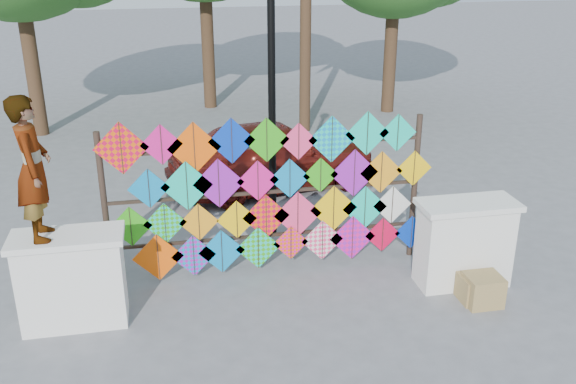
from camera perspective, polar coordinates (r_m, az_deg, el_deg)
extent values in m
plane|color=gray|center=(9.23, -0.99, -9.06)|extent=(80.00, 80.00, 0.00)
cube|color=white|center=(8.75, -18.61, -7.65)|extent=(1.30, 0.55, 1.20)
cube|color=white|center=(8.46, -19.13, -3.86)|extent=(1.40, 0.65, 0.08)
cube|color=white|center=(9.57, 15.38, -4.63)|extent=(1.30, 0.55, 1.20)
cube|color=white|center=(9.31, 15.76, -1.10)|extent=(1.40, 0.65, 0.08)
cylinder|color=#2F221A|center=(9.36, -15.95, -1.60)|extent=(0.09, 0.09, 2.30)
cylinder|color=#2F221A|center=(10.02, 11.17, 0.42)|extent=(0.09, 0.09, 2.30)
cube|color=#2F221A|center=(9.66, -1.87, -3.86)|extent=(4.60, 0.04, 0.04)
cube|color=#2F221A|center=(9.38, -1.92, -0.01)|extent=(4.60, 0.04, 0.04)
cube|color=#2F221A|center=(9.14, -1.98, 4.07)|extent=(4.60, 0.04, 0.04)
cube|color=#FF5608|center=(8.96, -14.63, 3.79)|extent=(0.75, 0.01, 0.75)
cube|color=#2F221A|center=(8.95, -14.63, 3.76)|extent=(0.01, 0.01, 0.74)
cube|color=#E51580|center=(8.94, -11.20, 4.15)|extent=(0.58, 0.01, 0.58)
cube|color=#2F221A|center=(8.93, -11.20, 4.13)|extent=(0.01, 0.01, 0.57)
cube|color=#FF5608|center=(8.97, -8.33, 3.90)|extent=(0.75, 0.01, 0.75)
cube|color=#2F221A|center=(8.96, -8.33, 3.88)|extent=(0.01, 0.01, 0.74)
cube|color=#0733B9|center=(8.99, -5.03, 4.55)|extent=(0.67, 0.01, 0.67)
cube|color=#2F221A|center=(8.97, -5.02, 4.53)|extent=(0.01, 0.01, 0.66)
cube|color=green|center=(9.05, -1.90, 4.64)|extent=(0.66, 0.01, 0.66)
cube|color=#2F221A|center=(9.04, -1.89, 4.62)|extent=(0.01, 0.01, 0.64)
cube|color=#FE3772|center=(9.15, 0.96, 4.52)|extent=(0.55, 0.01, 0.55)
cube|color=#2F221A|center=(9.14, 0.97, 4.50)|extent=(0.01, 0.01, 0.54)
cube|color=#0CCEAB|center=(9.26, 3.92, 4.70)|extent=(0.70, 0.01, 0.70)
cube|color=#2F221A|center=(9.25, 3.93, 4.68)|extent=(0.01, 0.01, 0.69)
cube|color=#0CCEAB|center=(9.39, 7.06, 5.19)|extent=(0.67, 0.01, 0.67)
cube|color=#2F221A|center=(9.38, 7.08, 5.17)|extent=(0.01, 0.01, 0.65)
cube|color=#0CCEAB|center=(9.55, 9.72, 5.21)|extent=(0.57, 0.01, 0.57)
cube|color=#2F221A|center=(9.54, 9.75, 5.19)|extent=(0.01, 0.01, 0.56)
cube|color=#087FC3|center=(9.10, -12.26, 0.31)|extent=(0.59, 0.01, 0.59)
cube|color=#2F221A|center=(9.09, -12.26, 0.28)|extent=(0.01, 0.01, 0.58)
cube|color=#0CCEAB|center=(9.11, -8.98, 0.53)|extent=(0.74, 0.01, 0.74)
cube|color=#2F221A|center=(9.09, -8.98, 0.50)|extent=(0.01, 0.01, 0.72)
cube|color=purple|center=(9.13, -6.18, 0.77)|extent=(0.74, 0.01, 0.74)
cube|color=#2F221A|center=(9.11, -6.17, 0.74)|extent=(0.01, 0.01, 0.72)
cube|color=#E51580|center=(9.19, -2.70, 1.00)|extent=(0.62, 0.01, 0.62)
cube|color=#2F221A|center=(9.18, -2.68, 0.98)|extent=(0.01, 0.01, 0.60)
cube|color=#087FC3|center=(9.26, 0.16, 1.22)|extent=(0.60, 0.01, 0.60)
cube|color=#2F221A|center=(9.25, 0.18, 1.19)|extent=(0.01, 0.01, 0.59)
cube|color=green|center=(9.35, 2.91, 1.51)|extent=(0.53, 0.01, 0.53)
cube|color=#2F221A|center=(9.34, 2.93, 1.49)|extent=(0.01, 0.01, 0.52)
cube|color=purple|center=(9.49, 5.91, 1.68)|extent=(0.74, 0.01, 0.74)
cube|color=#2F221A|center=(9.47, 5.93, 1.66)|extent=(0.01, 0.01, 0.72)
cube|color=orange|center=(9.62, 8.29, 1.76)|extent=(0.66, 0.01, 0.66)
cube|color=#2F221A|center=(9.61, 8.31, 1.73)|extent=(0.01, 0.01, 0.65)
cube|color=yellow|center=(9.79, 11.13, 2.08)|extent=(0.56, 0.01, 0.56)
cube|color=#2F221A|center=(9.78, 11.15, 2.05)|extent=(0.01, 0.01, 0.55)
cube|color=green|center=(9.29, -13.81, -3.00)|extent=(0.61, 0.01, 0.61)
cube|color=#2F221A|center=(9.28, -13.81, -3.03)|extent=(0.01, 0.01, 0.60)
cube|color=#0CCEAB|center=(9.27, -10.87, -2.75)|extent=(0.62, 0.01, 0.62)
cube|color=#2F221A|center=(9.26, -10.87, -2.78)|extent=(0.01, 0.01, 0.61)
cube|color=orange|center=(9.28, -7.93, -2.66)|extent=(0.57, 0.01, 0.57)
cube|color=#2F221A|center=(9.27, -7.92, -2.69)|extent=(0.01, 0.01, 0.56)
cube|color=yellow|center=(9.33, -4.56, -2.45)|extent=(0.59, 0.01, 0.59)
cube|color=#2F221A|center=(9.32, -4.56, -2.48)|extent=(0.01, 0.01, 0.58)
cube|color=#FF5608|center=(9.38, -1.96, -2.20)|extent=(0.70, 0.01, 0.70)
cube|color=#2F221A|center=(9.36, -1.95, -2.23)|extent=(0.01, 0.01, 0.69)
cube|color=#FE3772|center=(9.46, 0.87, -2.01)|extent=(0.73, 0.01, 0.73)
cube|color=#2F221A|center=(9.45, 0.89, -2.04)|extent=(0.01, 0.01, 0.71)
cube|color=yellow|center=(9.56, 4.07, -1.49)|extent=(0.73, 0.01, 0.73)
cube|color=#2F221A|center=(9.55, 4.09, -1.52)|extent=(0.01, 0.01, 0.71)
cube|color=#0CCEAB|center=(9.70, 6.85, -1.41)|extent=(0.70, 0.01, 0.70)
cube|color=#2F221A|center=(9.69, 6.87, -1.44)|extent=(0.01, 0.01, 0.69)
cube|color=white|center=(9.83, 9.24, -1.13)|extent=(0.61, 0.01, 0.61)
cube|color=#2F221A|center=(9.82, 9.26, -1.16)|extent=(0.01, 0.01, 0.60)
cube|color=#FF5608|center=(9.45, -11.46, -5.72)|extent=(0.74, 0.01, 0.74)
cube|color=#2F221A|center=(9.44, -11.46, -5.75)|extent=(0.01, 0.01, 0.72)
cube|color=#087FC3|center=(9.47, -8.38, -5.62)|extent=(0.65, 0.01, 0.65)
cube|color=#2F221A|center=(9.45, -8.37, -5.65)|extent=(0.01, 0.01, 0.64)
cube|color=#087FC3|center=(9.47, -5.90, -5.28)|extent=(0.69, 0.01, 0.69)
cube|color=#2F221A|center=(9.46, -5.89, -5.32)|extent=(0.01, 0.01, 0.68)
cube|color=green|center=(9.53, -2.66, -4.97)|extent=(0.67, 0.01, 0.67)
cube|color=#2F221A|center=(9.51, -2.65, -5.00)|extent=(0.01, 0.01, 0.66)
cube|color=#E51580|center=(9.59, 0.25, -4.53)|extent=(0.54, 0.01, 0.54)
cube|color=#2F221A|center=(9.58, 0.27, -4.56)|extent=(0.01, 0.01, 0.53)
cube|color=white|center=(9.69, 3.06, -4.29)|extent=(0.65, 0.01, 0.65)
cube|color=#2F221A|center=(9.68, 3.08, -4.32)|extent=(0.01, 0.01, 0.64)
cube|color=#E51580|center=(9.81, 5.74, -4.06)|extent=(0.72, 0.01, 0.72)
cube|color=#2F221A|center=(9.79, 5.76, -4.09)|extent=(0.01, 0.01, 0.71)
cube|color=red|center=(9.94, 8.40, -3.77)|extent=(0.56, 0.01, 0.56)
cube|color=#2F221A|center=(9.93, 8.42, -3.80)|extent=(0.01, 0.01, 0.55)
cube|color=#0733B9|center=(10.11, 10.92, -3.53)|extent=(0.55, 0.01, 0.55)
cube|color=#2F221A|center=(10.10, 10.94, -3.56)|extent=(0.01, 0.01, 0.54)
cylinder|color=#49331F|center=(17.31, -21.87, 10.93)|extent=(0.36, 0.36, 3.85)
cylinder|color=#49331F|center=(19.04, -7.17, 13.56)|extent=(0.36, 0.36, 4.12)
cylinder|color=#49331F|center=(18.68, 9.10, 12.45)|extent=(0.36, 0.36, 3.58)
cylinder|color=#49331F|center=(16.32, 1.57, 14.80)|extent=(0.28, 0.28, 5.50)
imported|color=#99999E|center=(8.17, -21.74, 1.95)|extent=(0.47, 0.68, 1.79)
imported|color=#611610|center=(12.74, -1.39, 3.34)|extent=(4.37, 2.45, 1.41)
cylinder|color=black|center=(10.29, -1.43, 6.96)|extent=(0.12, 0.12, 4.20)
cube|color=olive|center=(9.30, 16.92, -8.32)|extent=(0.48, 0.43, 0.43)
cube|color=olive|center=(9.37, 16.31, -8.21)|extent=(0.44, 0.40, 0.37)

